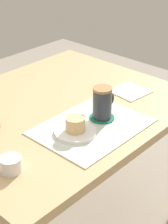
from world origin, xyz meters
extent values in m
cylinder|color=tan|center=(0.48, 0.38, 0.34)|extent=(0.05, 0.05, 0.68)
cube|color=tan|center=(0.00, 0.00, 0.70)|extent=(1.06, 0.87, 0.04)
cylinder|color=tan|center=(0.12, 0.57, 0.20)|extent=(0.04, 0.04, 0.40)
cube|color=silver|center=(-0.02, -0.23, 0.72)|extent=(0.42, 0.31, 0.00)
cylinder|color=white|center=(-0.10, -0.21, 0.73)|extent=(0.15, 0.15, 0.01)
cylinder|color=#E5BC7F|center=(-0.10, -0.21, 0.76)|extent=(0.07, 0.07, 0.05)
cylinder|color=#196B4C|center=(0.05, -0.21, 0.73)|extent=(0.10, 0.10, 0.00)
cylinder|color=#2D333D|center=(0.05, -0.21, 0.79)|extent=(0.07, 0.07, 0.12)
cylinder|color=#9E7547|center=(0.05, -0.21, 0.85)|extent=(0.07, 0.07, 0.01)
torus|color=#2D333D|center=(0.09, -0.21, 0.79)|extent=(0.06, 0.01, 0.06)
cube|color=silver|center=(0.32, -0.15, 0.72)|extent=(0.16, 0.16, 0.00)
cylinder|color=white|center=(-0.39, -0.21, 0.75)|extent=(0.07, 0.07, 0.05)
camera|label=1|loc=(-0.93, -1.01, 1.46)|focal=60.00mm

